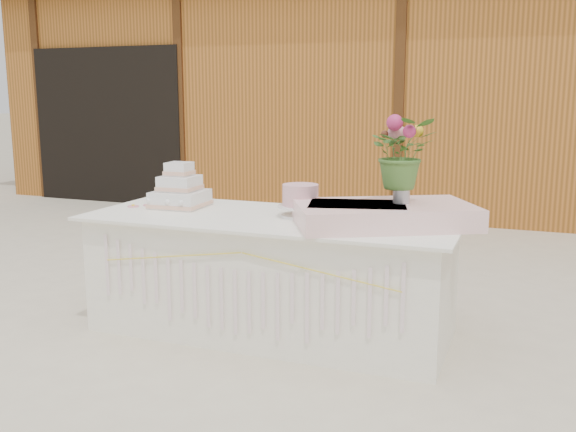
% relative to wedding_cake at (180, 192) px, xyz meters
% --- Properties ---
extents(ground, '(80.00, 80.00, 0.00)m').
position_rel_wedding_cake_xyz_m(ground, '(0.73, -0.10, -0.88)').
color(ground, beige).
rests_on(ground, ground).
extents(barn, '(12.60, 4.60, 3.30)m').
position_rel_wedding_cake_xyz_m(barn, '(0.72, 5.90, 0.80)').
color(barn, '#AE6224').
rests_on(barn, ground).
extents(cake_table, '(2.40, 1.00, 0.77)m').
position_rel_wedding_cake_xyz_m(cake_table, '(0.73, -0.10, -0.49)').
color(cake_table, white).
rests_on(cake_table, ground).
extents(wedding_cake, '(0.36, 0.36, 0.31)m').
position_rel_wedding_cake_xyz_m(wedding_cake, '(0.00, 0.00, 0.00)').
color(wedding_cake, white).
rests_on(wedding_cake, cake_table).
extents(pink_cake_stand, '(0.29, 0.29, 0.21)m').
position_rel_wedding_cake_xyz_m(pink_cake_stand, '(0.91, -0.04, 0.01)').
color(pink_cake_stand, white).
rests_on(pink_cake_stand, cake_table).
extents(satin_runner, '(1.20, 1.02, 0.13)m').
position_rel_wedding_cake_xyz_m(satin_runner, '(1.47, -0.12, -0.04)').
color(satin_runner, '#FECECC').
rests_on(satin_runner, cake_table).
extents(flower_vase, '(0.10, 0.10, 0.14)m').
position_rel_wedding_cake_xyz_m(flower_vase, '(1.55, -0.05, 0.09)').
color(flower_vase, '#B6B6BB').
rests_on(flower_vase, satin_runner).
extents(bouquet, '(0.47, 0.44, 0.43)m').
position_rel_wedding_cake_xyz_m(bouquet, '(1.55, -0.05, 0.37)').
color(bouquet, '#45702D').
rests_on(bouquet, flower_vase).
extents(loose_flowers, '(0.28, 0.41, 0.02)m').
position_rel_wedding_cake_xyz_m(loose_flowers, '(-0.31, 0.06, -0.10)').
color(loose_flowers, pink).
rests_on(loose_flowers, cake_table).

